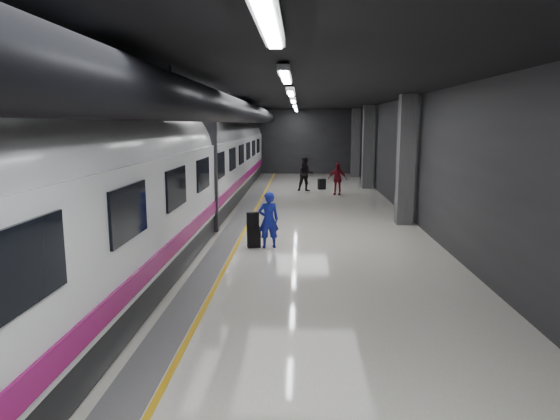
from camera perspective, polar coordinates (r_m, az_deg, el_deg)
ground at (r=15.95m, az=-0.90°, el=-2.87°), size 40.00×40.00×0.00m
platform_hall at (r=16.53m, az=-1.75°, el=9.93°), size 10.02×40.02×4.51m
train at (r=16.14m, az=-12.55°, el=4.48°), size 3.05×38.00×4.05m
traveler_main at (r=14.19m, az=-1.31°, el=-1.13°), size 0.67×0.52×1.62m
suitcase_main at (r=14.35m, az=-3.01°, el=-3.10°), size 0.41×0.32×0.60m
shoulder_bag at (r=14.23m, az=-3.13°, el=-1.11°), size 0.36×0.30×0.42m
traveler_far_a at (r=26.25m, az=2.93°, el=4.13°), size 0.98×0.82×1.82m
traveler_far_b at (r=25.07m, az=6.56°, el=3.56°), size 0.99×0.57×1.59m
suitcase_far at (r=27.12m, az=4.80°, el=2.97°), size 0.45×0.38×0.57m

